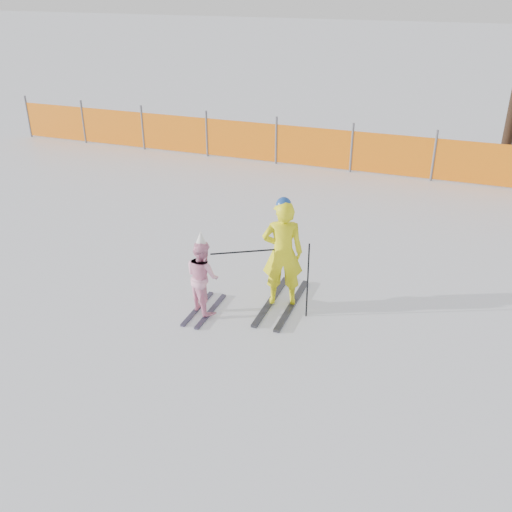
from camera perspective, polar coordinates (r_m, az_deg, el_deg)
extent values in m
plane|color=white|center=(8.11, -1.24, -7.83)|extent=(120.00, 120.00, 0.00)
cube|color=black|center=(8.84, 1.51, -4.50)|extent=(0.09, 1.54, 0.04)
cube|color=black|center=(8.75, 3.62, -4.89)|extent=(0.09, 1.54, 0.04)
imported|color=#F9F214|center=(8.38, 2.68, 0.29)|extent=(0.70, 0.57, 1.66)
sphere|color=#1A4291|center=(8.08, 2.79, 5.16)|extent=(0.22, 0.22, 0.22)
cube|color=black|center=(8.70, -5.87, -5.24)|extent=(0.09, 1.01, 0.03)
cube|color=black|center=(8.62, -4.54, -5.52)|extent=(0.09, 1.01, 0.03)
imported|color=#FFA6C9|center=(8.37, -5.37, -2.02)|extent=(0.69, 0.66, 1.12)
cone|color=white|center=(8.10, -5.54, 1.70)|extent=(0.19, 0.19, 0.24)
cylinder|color=black|center=(8.23, 5.19, -2.50)|extent=(0.02, 0.02, 1.19)
cylinder|color=black|center=(8.26, -1.36, 0.41)|extent=(0.83, 0.49, 0.02)
cylinder|color=#595960|center=(19.24, -21.81, 12.82)|extent=(0.06, 0.06, 1.25)
cylinder|color=#595960|center=(17.99, -16.88, 12.71)|extent=(0.06, 0.06, 1.25)
cylinder|color=#595960|center=(16.89, -11.26, 12.48)|extent=(0.06, 0.06, 1.25)
cylinder|color=#595960|center=(15.96, -4.94, 12.08)|extent=(0.06, 0.06, 1.25)
cylinder|color=#595960|center=(15.24, 2.04, 11.47)|extent=(0.06, 0.06, 1.25)
cylinder|color=#595960|center=(14.76, 9.55, 10.62)|extent=(0.06, 0.06, 1.25)
cylinder|color=#595960|center=(14.54, 17.38, 9.54)|extent=(0.06, 0.06, 1.25)
cube|color=orange|center=(15.35, 0.94, 11.30)|extent=(15.39, 0.03, 1.00)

